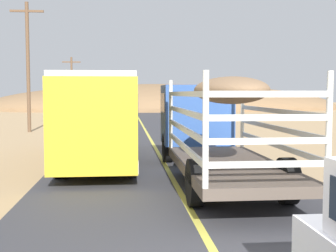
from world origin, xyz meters
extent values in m
cube|color=#3359A5|center=(1.24, 11.29, 1.82)|extent=(2.50, 2.20, 2.20)
cube|color=#192333|center=(1.24, 11.29, 2.27)|extent=(2.53, 1.54, 0.70)
cube|color=brown|center=(1.24, 5.89, 0.72)|extent=(2.50, 6.40, 0.24)
cylinder|color=silver|center=(0.05, 9.03, 1.94)|extent=(0.12, 0.12, 2.20)
cylinder|color=silver|center=(2.43, 9.03, 1.94)|extent=(0.12, 0.12, 2.20)
cylinder|color=silver|center=(0.05, 2.75, 1.94)|extent=(0.12, 0.12, 2.20)
cylinder|color=silver|center=(2.43, 2.75, 1.94)|extent=(0.12, 0.12, 2.20)
cube|color=silver|center=(0.03, 5.89, 1.28)|extent=(0.08, 6.30, 0.12)
cube|color=silver|center=(2.45, 5.89, 1.28)|extent=(0.08, 6.30, 0.12)
cube|color=silver|center=(1.24, 2.73, 1.28)|extent=(2.40, 0.08, 0.12)
cube|color=silver|center=(0.03, 5.89, 1.72)|extent=(0.08, 6.30, 0.12)
cube|color=silver|center=(2.45, 5.89, 1.72)|extent=(0.08, 6.30, 0.12)
cube|color=silver|center=(1.24, 2.73, 1.72)|extent=(2.40, 0.08, 0.12)
cube|color=silver|center=(0.03, 5.89, 2.16)|extent=(0.08, 6.30, 0.12)
cube|color=silver|center=(2.45, 5.89, 2.16)|extent=(0.08, 6.30, 0.12)
cube|color=silver|center=(1.24, 2.73, 2.16)|extent=(2.40, 0.08, 0.12)
cube|color=silver|center=(0.03, 5.89, 2.60)|extent=(0.08, 6.30, 0.12)
cube|color=silver|center=(2.45, 5.89, 2.60)|extent=(0.08, 6.30, 0.12)
cube|color=silver|center=(1.24, 2.73, 2.60)|extent=(2.40, 0.08, 0.12)
ellipsoid|color=#8C6B4C|center=(1.24, 5.89, 2.69)|extent=(1.75, 3.84, 0.70)
cylinder|color=black|center=(0.15, 11.29, 0.57)|extent=(0.32, 1.10, 1.10)
cylinder|color=black|center=(2.33, 11.29, 0.57)|extent=(0.32, 1.10, 1.10)
cylinder|color=black|center=(0.15, 4.61, 0.57)|extent=(0.32, 1.10, 1.10)
cylinder|color=black|center=(2.33, 4.61, 0.57)|extent=(0.32, 1.10, 1.10)
cube|color=gold|center=(-2.33, 11.68, 1.72)|extent=(2.50, 10.00, 2.70)
cube|color=white|center=(-2.33, 11.68, 3.15)|extent=(2.45, 9.80, 0.16)
cube|color=#192333|center=(-2.33, 11.68, 2.19)|extent=(2.54, 9.20, 0.80)
cube|color=silver|center=(-2.33, 11.68, 0.57)|extent=(2.53, 9.80, 0.36)
cylinder|color=black|center=(-3.43, 14.93, 0.52)|extent=(0.30, 1.00, 1.00)
cylinder|color=black|center=(-1.23, 14.93, 0.52)|extent=(0.30, 1.00, 1.00)
cylinder|color=black|center=(-3.43, 8.43, 0.52)|extent=(0.30, 1.00, 1.00)
cylinder|color=black|center=(-1.23, 8.43, 0.52)|extent=(0.30, 1.00, 1.00)
cylinder|color=brown|center=(-7.89, 25.58, 4.34)|extent=(0.24, 0.24, 8.68)
cube|color=brown|center=(-7.89, 25.58, 8.08)|extent=(2.20, 0.14, 0.14)
cylinder|color=brown|center=(-7.89, 50.49, 3.52)|extent=(0.24, 0.24, 7.04)
cube|color=brown|center=(-7.89, 50.49, 6.44)|extent=(2.20, 0.14, 0.14)
ellipsoid|color=olive|center=(4.88, 67.46, 0.00)|extent=(58.65, 26.33, 8.29)
camera|label=1|loc=(-1.44, -5.38, 2.61)|focal=47.80mm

